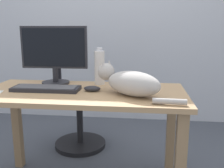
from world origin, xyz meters
TOP-DOWN VIEW (x-y plane):
  - back_wall at (0.00, 1.51)m, footprint 6.00×0.04m
  - desk at (0.00, 0.00)m, footprint 1.33×0.62m
  - office_chair at (-0.24, 0.65)m, footprint 0.50×0.48m
  - monitor at (-0.25, 0.20)m, footprint 0.48×0.20m
  - keyboard at (-0.24, -0.01)m, footprint 0.44×0.15m
  - cat at (0.31, -0.07)m, footprint 0.53×0.37m
  - computer_mouse at (0.06, 0.00)m, footprint 0.11×0.06m
  - water_bottle at (0.08, 0.22)m, footprint 0.07×0.07m

SIDE VIEW (x-z plane):
  - office_chair at x=-0.24m, z-range -0.06..0.87m
  - desk at x=0.00m, z-range 0.24..0.96m
  - keyboard at x=-0.24m, z-range 0.72..0.75m
  - computer_mouse at x=0.06m, z-range 0.72..0.75m
  - cat at x=0.31m, z-range 0.70..0.90m
  - water_bottle at x=0.08m, z-range 0.71..0.98m
  - monitor at x=-0.25m, z-range 0.74..1.15m
  - back_wall at x=0.00m, z-range 0.00..2.60m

